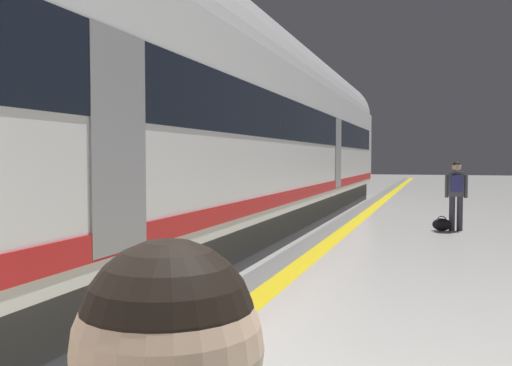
{
  "coord_description": "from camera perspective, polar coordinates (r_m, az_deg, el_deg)",
  "views": [
    {
      "loc": [
        1.46,
        -0.61,
        1.76
      ],
      "look_at": [
        -0.99,
        6.92,
        1.4
      ],
      "focal_mm": 39.02,
      "sensor_mm": 36.0,
      "label": 1
    }
  ],
  "objects": [
    {
      "name": "tactile_edge_band",
      "position": [
        11.02,
        5.15,
        -6.58
      ],
      "size": [
        0.6,
        80.0,
        0.01
      ],
      "primitive_type": "cube",
      "color": "slate",
      "rests_on": "ground"
    },
    {
      "name": "duffel_bag_near",
      "position": [
        14.17,
        18.51,
        -4.05
      ],
      "size": [
        0.44,
        0.26,
        0.36
      ],
      "color": "black",
      "rests_on": "ground"
    },
    {
      "name": "safety_line_strip",
      "position": [
        10.96,
        6.78,
        -6.64
      ],
      "size": [
        0.36,
        80.0,
        0.01
      ],
      "primitive_type": "cube",
      "color": "yellow",
      "rests_on": "ground"
    },
    {
      "name": "high_speed_train",
      "position": [
        10.48,
        -5.62,
        6.66
      ],
      "size": [
        2.94,
        33.75,
        4.97
      ],
      "color": "#38383D",
      "rests_on": "ground"
    },
    {
      "name": "passenger_near",
      "position": [
        14.21,
        19.84,
        -0.65
      ],
      "size": [
        0.52,
        0.33,
        1.67
      ],
      "color": "#383842",
      "rests_on": "ground"
    }
  ]
}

